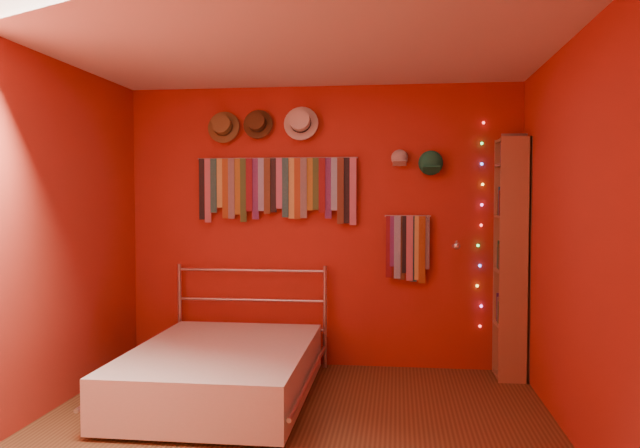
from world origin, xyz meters
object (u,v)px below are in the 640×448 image
at_px(bed, 222,371).
at_px(tie_rack, 277,186).
at_px(reading_lamp, 456,246).
at_px(bookshelf, 516,257).

bearing_deg(bed, tie_rack, 76.84).
xyz_separation_m(reading_lamp, bookshelf, (0.49, -0.01, -0.09)).
height_order(reading_lamp, bookshelf, bookshelf).
xyz_separation_m(tie_rack, bookshelf, (2.05, -0.15, -0.59)).
relative_size(reading_lamp, bookshelf, 0.14).
bearing_deg(bookshelf, tie_rack, 175.68).
distance_m(tie_rack, reading_lamp, 1.65).
bearing_deg(tie_rack, bed, -103.05).
distance_m(reading_lamp, bookshelf, 0.49).
xyz_separation_m(tie_rack, reading_lamp, (1.56, -0.15, -0.51)).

